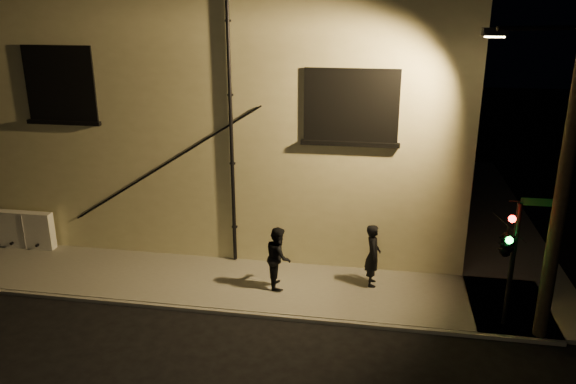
% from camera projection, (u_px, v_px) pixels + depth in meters
% --- Properties ---
extents(ground, '(90.00, 90.00, 0.00)m').
position_uv_depth(ground, '(274.00, 317.00, 14.37)').
color(ground, black).
extents(sidewalk, '(21.00, 16.00, 0.12)m').
position_uv_depth(sidewalk, '(337.00, 249.00, 18.25)').
color(sidewalk, slate).
rests_on(sidewalk, ground).
extents(building, '(16.20, 12.23, 8.80)m').
position_uv_depth(building, '(243.00, 91.00, 21.87)').
color(building, beige).
rests_on(building, ground).
extents(utility_cabinet, '(1.84, 0.31, 1.21)m').
position_uv_depth(utility_cabinet, '(26.00, 230.00, 18.07)').
color(utility_cabinet, white).
rests_on(utility_cabinet, sidewalk).
extents(pedestrian_a, '(0.48, 0.68, 1.79)m').
position_uv_depth(pedestrian_a, '(373.00, 255.00, 15.55)').
color(pedestrian_a, black).
rests_on(pedestrian_a, sidewalk).
extents(pedestrian_b, '(0.86, 0.99, 1.74)m').
position_uv_depth(pedestrian_b, '(278.00, 257.00, 15.48)').
color(pedestrian_b, black).
rests_on(pedestrian_b, sidewalk).
extents(traffic_signal, '(1.31, 1.94, 3.30)m').
position_uv_depth(traffic_signal, '(507.00, 242.00, 13.11)').
color(traffic_signal, black).
rests_on(traffic_signal, sidewalk).
extents(streetlamp_pole, '(2.05, 1.40, 7.67)m').
position_uv_depth(streetlamp_pole, '(560.00, 177.00, 12.25)').
color(streetlamp_pole, black).
rests_on(streetlamp_pole, ground).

